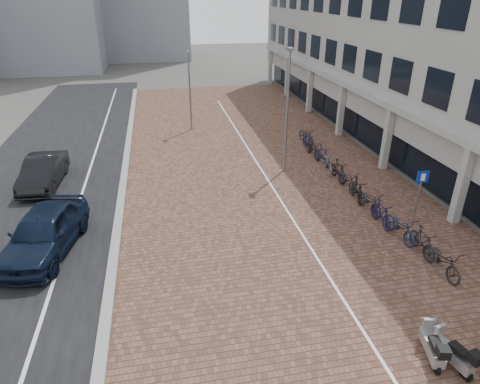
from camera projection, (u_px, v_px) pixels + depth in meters
The scene contains 14 objects.
ground at pixel (279, 316), 12.54m from camera, with size 140.00×140.00×0.00m, color #474442.
plaza_brick at pixel (254, 164), 23.47m from camera, with size 14.50×42.00×0.04m, color brown.
street_asphalt at pixel (47, 180), 21.54m from camera, with size 8.00×50.00×0.03m, color black.
curb at pixel (125, 173), 22.20m from camera, with size 0.35×42.00×0.14m, color gray.
lane_line at pixel (88, 176), 21.88m from camera, with size 0.12×44.00×0.00m, color white.
parking_line at pixel (257, 163), 23.49m from camera, with size 0.10×30.00×0.00m, color white.
car_navy at pixel (44, 232), 15.31m from camera, with size 1.98×4.93×1.68m, color black.
car_dark at pixel (43, 171), 20.67m from camera, with size 1.54×4.42×1.46m, color black.
scooter_front at pixel (433, 345), 10.90m from camera, with size 0.43×1.38×0.95m, color #A3A4A8, non-canonical shape.
scooter_back at pixel (453, 352), 10.69m from camera, with size 0.44×1.41×0.97m, color #ACABB0, non-canonical shape.
parking_sign at pixel (420, 189), 16.80m from camera, with size 0.50×0.10×2.40m.
lamp_near at pixel (287, 114), 21.20m from camera, with size 0.12×0.12×6.33m, color gray.
lamp_far at pixel (190, 92), 28.10m from camera, with size 0.12×0.12×5.23m, color gray.
bike_row at pixel (349, 179), 20.30m from camera, with size 1.40×15.81×1.05m.
Camera 1 is at (-3.03, -9.22, 8.86)m, focal length 31.11 mm.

